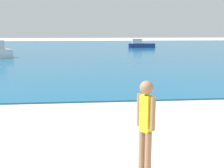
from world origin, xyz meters
TOP-DOWN VIEW (x-y plane):
  - water at (0.00, 42.00)m, footprint 160.00×60.00m
  - person_standing at (0.48, 6.81)m, footprint 0.26×0.34m
  - boat_far at (7.50, 42.92)m, footprint 3.88×1.42m

SIDE VIEW (x-z plane):
  - water at x=0.00m, z-range 0.00..0.06m
  - boat_far at x=7.50m, z-range -0.14..1.16m
  - person_standing at x=0.48m, z-range 0.12..1.84m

